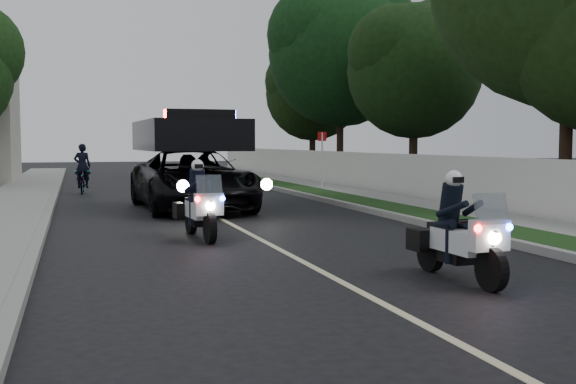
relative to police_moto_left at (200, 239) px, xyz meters
name	(u,v)px	position (x,y,z in m)	size (l,w,h in m)	color
ground	(346,284)	(1.10, -4.95, 0.00)	(120.00, 120.00, 0.00)	black
curb_right	(349,205)	(5.20, 5.05, 0.07)	(0.20, 60.00, 0.15)	gray
grass_verge	(371,205)	(5.90, 5.05, 0.08)	(1.20, 60.00, 0.16)	#193814
sidewalk_right	(411,203)	(7.20, 5.05, 0.08)	(1.40, 60.00, 0.16)	gray
property_wall	(441,180)	(8.20, 5.05, 0.75)	(0.22, 60.00, 1.50)	beige
curb_left	(48,214)	(-3.00, 5.05, 0.07)	(0.20, 60.00, 0.15)	gray
sidewalk_left	(1,215)	(-4.10, 5.05, 0.08)	(2.00, 60.00, 0.16)	gray
lane_marking	(208,212)	(1.10, 5.05, 0.00)	(0.12, 50.00, 0.01)	#BFB78C
police_moto_left	(200,239)	(0.00, 0.00, 0.00)	(0.64, 1.84, 1.56)	silver
police_moto_right	(457,280)	(2.67, -5.16, 0.00)	(0.62, 1.79, 1.52)	silver
police_suv	(192,210)	(0.80, 5.83, 0.00)	(2.81, 6.07, 2.95)	black
bicycle	(83,193)	(-2.06, 13.13, 0.00)	(0.58, 1.66, 0.87)	black
cyclist	(83,193)	(-2.06, 13.13, 0.00)	(0.59, 0.39, 1.64)	black
sign_post	(322,190)	(7.10, 12.55, 0.00)	(0.37, 0.37, 2.37)	#B80D0E
tree_right_b	(564,209)	(10.86, 2.88, 0.00)	(7.82, 7.82, 13.03)	#214015
tree_right_c	(413,187)	(11.42, 13.13, 0.00)	(5.66, 5.66, 9.44)	black
tree_right_d	(340,178)	(10.95, 20.41, 0.00)	(7.46, 7.46, 12.44)	#133914
tree_right_e	(312,174)	(11.07, 25.18, 0.00)	(5.49, 5.49, 9.14)	#19320F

